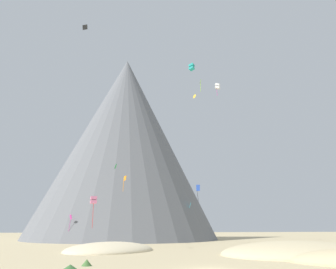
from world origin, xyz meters
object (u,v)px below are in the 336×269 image
Objects in this scene: kite_black_high at (85,27)px; kite_orange_low at (125,180)px; bush_mid_center at (258,252)px; rock_massif at (123,151)px; kite_gold_high at (195,96)px; bush_near_right at (70,267)px; kite_blue_low at (198,189)px; kite_teal_high at (192,67)px; kite_pink_low at (94,200)px; kite_white_high at (218,86)px; kite_lime_high at (200,83)px; kite_cyan_low at (190,205)px; kite_magenta_low at (70,221)px; bush_scatter_east at (87,263)px; bush_far_left at (277,250)px; kite_green_mid at (115,166)px.

kite_black_high is 28.49m from kite_orange_low.
rock_massif is at bearing 106.38° from bush_mid_center.
bush_near_right is at bearing 131.14° from kite_gold_high.
kite_black_high is at bearing 148.23° from kite_orange_low.
kite_blue_low reaches higher than bush_near_right.
kite_orange_low is at bearing 156.69° from kite_teal_high.
kite_teal_high is (20.24, 7.39, 31.25)m from kite_pink_low.
bush_near_right is 43.45m from kite_black_high.
kite_white_high is (27.73, 11.73, 28.75)m from kite_pink_low.
rock_massif is 31.36× the size of kite_lime_high.
bush_near_right is at bearing 130.97° from kite_blue_low.
bush_near_right is 0.40× the size of kite_white_high.
kite_gold_high is at bearing 63.69° from bush_near_right.
kite_gold_high is at bearing -134.98° from kite_lime_high.
kite_blue_low is 1.40× the size of kite_orange_low.
kite_cyan_low is (18.06, -19.09, -18.72)m from rock_massif.
kite_lime_high is at bearing -122.28° from kite_magenta_low.
kite_black_high is 35.96m from kite_white_high.
bush_scatter_east is at bearing 131.02° from kite_blue_low.
kite_magenta_low is 2.91× the size of kite_teal_high.
kite_black_high is at bearing 112.27° from kite_blue_low.
kite_black_high is 45.33m from kite_magenta_low.
kite_blue_low is at bearing -134.71° from kite_lime_high.
bush_scatter_east is at bearing -96.87° from kite_pink_low.
bush_mid_center is 1.44× the size of kite_black_high.
rock_massif is 57.63m from kite_black_high.
bush_far_left is 0.28× the size of kite_blue_low.
kite_white_high is at bearing -22.20° from kite_teal_high.
kite_teal_high is at bearing -30.79° from kite_white_high.
kite_blue_low reaches higher than kite_orange_low.
kite_black_high is at bearing -12.59° from kite_lime_high.
kite_teal_high is 0.62× the size of kite_lime_high.
kite_pink_low is 37.96m from kite_teal_high.
kite_magenta_low is at bearing 46.84° from kite_orange_low.
kite_white_high is (24.03, -5.06, 19.67)m from kite_green_mid.
kite_pink_low is at bearing 88.99° from bush_near_right.
bush_near_right is 60.71m from kite_white_high.
kite_magenta_low is (-30.08, 5.65, -7.36)m from kite_blue_low.
kite_lime_high is 0.93× the size of kite_orange_low.
kite_orange_low is at bearing -22.62° from kite_lime_high.
kite_teal_high is at bearing 140.58° from kite_blue_low.
kite_black_high is (-27.57, 6.21, 38.28)m from bush_mid_center.
kite_green_mid reaches higher than bush_mid_center.
kite_gold_high reaches higher than kite_cyan_low.
kite_pink_low is (-24.50, -29.74, -1.12)m from kite_cyan_low.
kite_magenta_low is 0.87× the size of kite_pink_low.
kite_lime_high is at bearing 126.44° from bush_far_left.
kite_green_mid is at bearing -178.60° from kite_cyan_low.
rock_massif reaches higher than kite_pink_low.
kite_green_mid reaches higher than kite_magenta_low.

